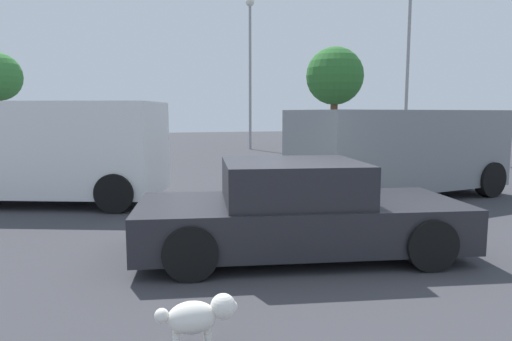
% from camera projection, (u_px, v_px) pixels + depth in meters
% --- Properties ---
extents(ground_plane, '(80.00, 80.00, 0.00)m').
position_uv_depth(ground_plane, '(308.00, 253.00, 6.26)').
color(ground_plane, '#38383D').
extents(sedan_foreground, '(4.52, 2.51, 1.27)m').
position_uv_depth(sedan_foreground, '(297.00, 212.00, 6.18)').
color(sedan_foreground, '#232328').
rests_on(sedan_foreground, ground_plane).
extents(dog, '(0.67, 0.29, 0.44)m').
position_uv_depth(dog, '(199.00, 316.00, 3.72)').
color(dog, white).
rests_on(dog, ground_plane).
extents(van_white, '(5.57, 3.63, 2.13)m').
position_uv_depth(van_white, '(36.00, 149.00, 9.71)').
color(van_white, white).
rests_on(van_white, ground_plane).
extents(suv_dark, '(5.23, 2.88, 1.96)m').
position_uv_depth(suv_dark, '(400.00, 150.00, 10.34)').
color(suv_dark, gray).
rests_on(suv_dark, ground_plane).
extents(pedestrian, '(0.43, 0.48, 1.61)m').
position_uv_depth(pedestrian, '(299.00, 141.00, 15.45)').
color(pedestrian, black).
rests_on(pedestrian, ground_plane).
extents(light_post_near, '(0.44, 0.44, 7.74)m').
position_uv_depth(light_post_near, '(250.00, 50.00, 23.74)').
color(light_post_near, gray).
rests_on(light_post_near, ground_plane).
extents(light_post_mid, '(0.44, 0.44, 7.53)m').
position_uv_depth(light_post_mid, '(409.00, 41.00, 19.79)').
color(light_post_mid, gray).
rests_on(light_post_mid, ground_plane).
extents(tree_back_left, '(3.02, 3.02, 5.35)m').
position_uv_depth(tree_back_left, '(335.00, 77.00, 24.21)').
color(tree_back_left, brown).
rests_on(tree_back_left, ground_plane).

